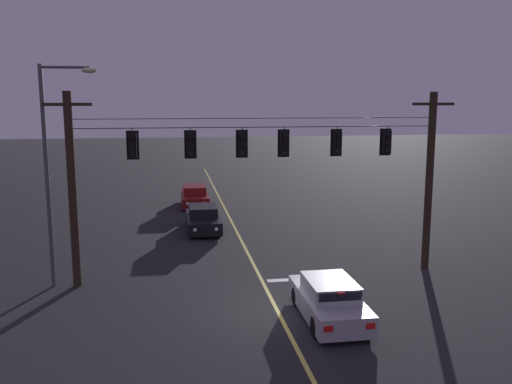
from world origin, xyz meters
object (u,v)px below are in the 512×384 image
traffic_light_leftmost (132,145)px  car_oncoming_lead (203,219)px  street_lamp_corner (54,157)px  traffic_light_left_inner (191,145)px  traffic_light_far_right (387,142)px  traffic_light_rightmost (337,143)px  car_waiting_near_lane (329,300)px  car_oncoming_trailing (195,196)px  traffic_light_right_inner (284,143)px  traffic_light_centre (242,144)px

traffic_light_leftmost → car_oncoming_lead: bearing=69.6°
street_lamp_corner → traffic_light_leftmost: bearing=-2.7°
traffic_light_left_inner → traffic_light_far_right: bearing=0.0°
traffic_light_rightmost → car_oncoming_lead: bearing=120.6°
car_waiting_near_lane → car_oncoming_trailing: (-3.52, 20.48, -0.00)m
car_waiting_near_lane → car_oncoming_lead: size_ratio=0.98×
traffic_light_right_inner → car_oncoming_lead: 10.16m
traffic_light_centre → car_waiting_near_lane: 7.12m
traffic_light_rightmost → traffic_light_far_right: same height
traffic_light_far_right → traffic_light_leftmost: bearing=180.0°
traffic_light_right_inner → car_oncoming_trailing: traffic_light_right_inner is taller
traffic_light_leftmost → traffic_light_left_inner: (2.22, 0.00, 0.00)m
traffic_light_far_right → car_waiting_near_lane: size_ratio=0.28×
traffic_light_left_inner → car_waiting_near_lane: 8.01m
traffic_light_leftmost → traffic_light_right_inner: (5.95, 0.00, 0.00)m
traffic_light_far_right → traffic_light_rightmost: bearing=180.0°
traffic_light_left_inner → car_waiting_near_lane: bearing=-47.4°
traffic_light_centre → traffic_light_right_inner: bearing=0.0°
traffic_light_far_right → car_oncoming_lead: traffic_light_far_right is taller
traffic_light_leftmost → traffic_light_rightmost: size_ratio=1.00×
car_waiting_near_lane → traffic_light_right_inner: bearing=97.0°
traffic_light_right_inner → traffic_light_far_right: (4.32, 0.00, 0.00)m
traffic_light_rightmost → traffic_light_far_right: (2.12, 0.00, 0.00)m
traffic_light_centre → street_lamp_corner: size_ratio=0.14×
traffic_light_far_right → traffic_light_centre: bearing=180.0°
traffic_light_right_inner → street_lamp_corner: 8.90m
traffic_light_leftmost → traffic_light_centre: same height
traffic_light_leftmost → traffic_light_centre: bearing=0.0°
traffic_light_leftmost → car_oncoming_lead: (3.14, 8.46, -4.86)m
traffic_light_centre → traffic_light_far_right: size_ratio=1.00×
traffic_light_centre → car_waiting_near_lane: (2.27, -4.68, -4.86)m
traffic_light_right_inner → traffic_light_left_inner: bearing=180.0°
traffic_light_leftmost → traffic_light_right_inner: bearing=0.0°
car_oncoming_lead → traffic_light_right_inner: bearing=-71.6°
traffic_light_left_inner → car_oncoming_lead: size_ratio=0.28×
traffic_light_right_inner → car_oncoming_trailing: (-2.95, 15.80, -4.86)m
traffic_light_left_inner → car_oncoming_lead: 9.80m
traffic_light_leftmost → traffic_light_far_right: 10.27m
car_oncoming_lead → street_lamp_corner: street_lamp_corner is taller
traffic_light_left_inner → traffic_light_far_right: 8.06m
traffic_light_rightmost → car_oncoming_trailing: traffic_light_rightmost is taller
car_oncoming_lead → car_waiting_near_lane: bearing=-75.6°
traffic_light_leftmost → car_waiting_near_lane: bearing=-35.6°
traffic_light_right_inner → street_lamp_corner: (-8.89, 0.14, -0.42)m
traffic_light_right_inner → car_oncoming_lead: size_ratio=0.28×
car_waiting_near_lane → car_oncoming_lead: bearing=104.4°
car_oncoming_trailing → car_waiting_near_lane: bearing=-80.2°
traffic_light_centre → car_oncoming_lead: 9.82m
traffic_light_rightmost → car_waiting_near_lane: 6.94m
traffic_light_left_inner → car_oncoming_lead: bearing=83.8°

